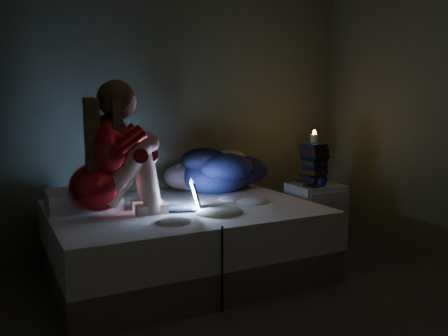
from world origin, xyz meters
TOP-DOWN VIEW (x-y plane):
  - floor at (0.00, 0.00)m, footprint 3.60×3.80m
  - wall_back at (0.00, 1.91)m, footprint 3.60×0.02m
  - bed at (-0.25, 1.10)m, footprint 1.90×1.42m
  - pillow at (-0.93, 1.31)m, footprint 0.50×0.35m
  - woman at (-0.87, 1.08)m, footprint 0.61×0.43m
  - laptop at (-0.33, 0.99)m, footprint 0.36×0.30m
  - clothes_pile at (0.23, 1.53)m, footprint 0.76×0.66m
  - nightstand at (1.04, 1.14)m, footprint 0.46×0.41m
  - book_stack at (1.06, 1.21)m, footprint 0.19×0.25m
  - candle at (1.06, 1.21)m, footprint 0.07×0.07m
  - phone at (0.92, 1.06)m, footprint 0.08×0.14m
  - blue_orb at (1.01, 1.02)m, footprint 0.08×0.08m

SIDE VIEW (x-z plane):
  - floor at x=0.00m, z-range -0.02..0.00m
  - bed at x=-0.25m, z-range 0.00..0.52m
  - nightstand at x=1.04m, z-range 0.00..0.57m
  - phone at x=0.92m, z-range 0.57..0.59m
  - pillow at x=-0.93m, z-range 0.52..0.67m
  - blue_orb at x=1.01m, z-range 0.57..0.65m
  - laptop at x=-0.33m, z-range 0.52..0.74m
  - clothes_pile at x=0.23m, z-range 0.52..0.92m
  - book_stack at x=1.06m, z-range 0.57..0.93m
  - candle at x=1.06m, z-range 0.93..1.01m
  - woman at x=-0.87m, z-range 0.52..1.44m
  - wall_back at x=0.00m, z-range 0.00..2.60m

